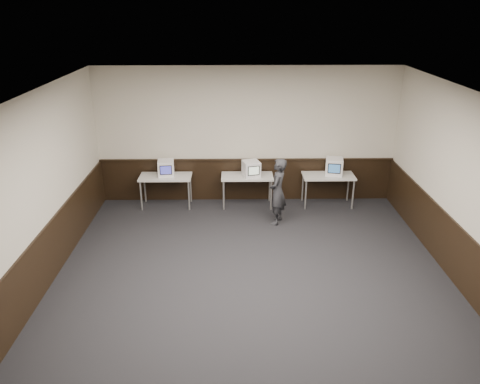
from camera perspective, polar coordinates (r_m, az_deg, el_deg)
name	(u,v)px	position (r m, az deg, el deg)	size (l,w,h in m)	color
floor	(253,291)	(7.99, 1.63, -12.03)	(8.00, 8.00, 0.00)	black
ceiling	(256,100)	(6.74, 1.93, 11.11)	(8.00, 8.00, 0.00)	white
back_wall	(247,136)	(11.00, 0.85, 6.90)	(7.00, 7.00, 0.00)	beige
left_wall	(27,205)	(7.88, -24.58, -1.48)	(8.00, 8.00, 0.00)	beige
right_wall	(479,202)	(8.16, 27.13, -1.15)	(8.00, 8.00, 0.00)	beige
wainscot_back	(247,180)	(11.32, 0.82, 1.49)	(6.98, 0.04, 1.00)	black
wainscot_left	(39,267)	(8.34, -23.26, -8.43)	(0.04, 7.98, 1.00)	black
wainscot_right	(465,264)	(8.60, 25.75, -7.90)	(0.04, 7.98, 1.00)	black
wainscot_rail	(247,160)	(11.13, 0.83, 3.96)	(6.98, 0.06, 0.04)	black
desk_left	(166,179)	(11.01, -9.06, 1.59)	(1.20, 0.60, 0.75)	beige
desk_center	(247,178)	(10.90, 0.88, 1.66)	(1.20, 0.60, 0.75)	beige
desk_right	(328,178)	(11.12, 10.72, 1.69)	(1.20, 0.60, 0.75)	beige
emac_left	(166,168)	(10.95, -9.01, 2.90)	(0.41, 0.43, 0.37)	white
emac_center	(251,169)	(10.77, 1.38, 2.84)	(0.45, 0.47, 0.36)	white
emac_right	(334,167)	(11.10, 11.40, 3.06)	(0.46, 0.48, 0.39)	white
person	(278,191)	(10.03, 4.61, 0.06)	(0.54, 0.35, 1.47)	#26272B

